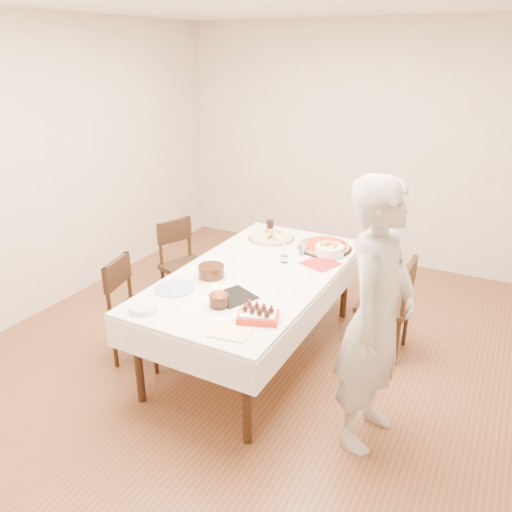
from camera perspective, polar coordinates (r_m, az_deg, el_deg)
The scene contains 22 objects.
floor at distance 4.29m, azimuth 0.65°, elevation -11.03°, with size 5.00×5.00×0.00m, color brown.
wall_back at distance 6.00m, azimuth 12.10°, elevation 12.23°, with size 4.50×0.04×2.70m, color beige.
wall_left at distance 5.13m, azimuth -22.48°, elevation 9.35°, with size 0.04×5.00×2.70m, color beige.
dining_table at distance 4.10m, azimuth 0.00°, elevation -6.59°, with size 1.14×2.14×0.75m, color silver.
chair_right_savory at distance 4.26m, azimuth 14.36°, elevation -5.46°, with size 0.43×0.43×0.85m, color black, non-canonical shape.
chair_left_savory at distance 4.83m, azimuth -7.85°, elevation -1.28°, with size 0.45×0.45×0.88m, color black, non-canonical shape.
chair_left_dessert at distance 4.11m, azimuth -12.89°, elevation -6.19°, with size 0.45×0.45×0.87m, color black, non-canonical shape.
person at distance 3.11m, azimuth 13.61°, elevation -6.90°, with size 0.64×0.42×1.75m, color #B2AEA8.
pizza_white at distance 4.60m, azimuth 1.77°, elevation 2.16°, with size 0.43×0.43×0.04m, color beige.
pizza_pepperoni at distance 4.43m, azimuth 7.88°, elevation 1.12°, with size 0.47×0.47×0.04m, color red.
red_placemat at distance 4.12m, azimuth 7.37°, elevation -0.88°, with size 0.26×0.26×0.01m, color #B21E1E.
pasta_bowl at distance 4.28m, azimuth 8.39°, elevation 0.67°, with size 0.25×0.25×0.08m, color white.
taper_candle at distance 4.06m, azimuth 3.29°, elevation 1.23°, with size 0.06×0.06×0.30m, color white.
shaker_pair at distance 4.26m, azimuth 5.27°, elevation 0.92°, with size 0.10×0.10×0.12m, color white, non-canonical shape.
cola_glass at distance 4.77m, azimuth 1.63°, elevation 3.42°, with size 0.07×0.07×0.12m, color black.
layer_cake at distance 3.83m, azimuth -5.13°, elevation -1.82°, with size 0.26×0.26×0.10m, color black.
cake_board at distance 3.55m, azimuth -2.56°, elevation -4.69°, with size 0.27×0.27×0.01m, color black.
birthday_cake at distance 3.40m, azimuth -4.27°, elevation -4.52°, with size 0.13×0.13×0.14m, color #321B0D.
strawberry_box at distance 3.25m, azimuth 0.23°, elevation -6.79°, with size 0.26×0.18×0.07m, color red, non-canonical shape.
box_lid at distance 3.12m, azimuth -3.05°, elevation -8.83°, with size 0.26×0.17×0.02m, color beige.
plate_stack at distance 3.44m, azimuth -12.67°, elevation -5.81°, with size 0.19×0.19×0.04m, color white.
china_plate at distance 3.71m, azimuth -9.27°, elevation -3.64°, with size 0.29×0.29×0.01m, color white.
Camera 1 is at (1.65, -3.17, 2.37)m, focal length 35.00 mm.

